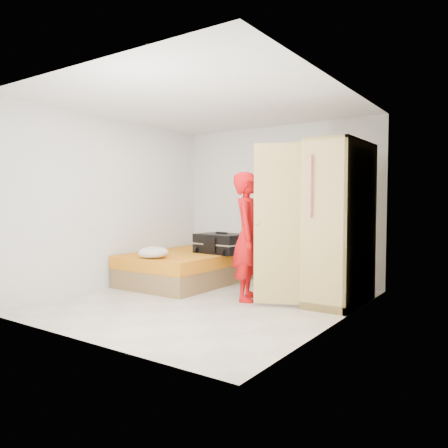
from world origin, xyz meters
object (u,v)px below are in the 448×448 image
Objects in this scene: bed at (187,268)px; person at (248,236)px; wardrobe at (335,227)px; round_cushion at (154,252)px; suitcase at (221,243)px.

person is (1.46, -0.47, 0.61)m from bed.
wardrobe is 2.61m from round_cushion.
suitcase reaches higher than bed.
wardrobe reaches higher than bed.
person is at bearing -32.05° from suitcase.
suitcase is 1.89× the size of round_cushion.
suitcase is at bearing 30.73° from person.
person is at bearing 14.46° from round_cushion.
wardrobe is 1.22× the size of person.
suitcase is at bearing 67.89° from round_cushion.
bed is 2.61m from wardrobe.
suitcase is (-2.00, 0.29, -0.35)m from wardrobe.
wardrobe is 2.05m from suitcase.
suitcase reaches higher than round_cushion.
round_cushion is at bearing 82.68° from person.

